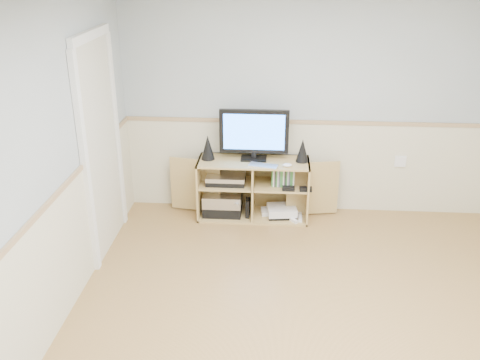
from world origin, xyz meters
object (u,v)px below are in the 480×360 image
Objects in this scene: keyboard at (263,166)px; monitor at (254,133)px; game_consoles at (281,211)px; media_cabinet at (253,186)px.

monitor is at bearing 133.19° from keyboard.
monitor is 0.93m from game_consoles.
keyboard reaches higher than game_consoles.
keyboard reaches higher than media_cabinet.
keyboard is at bearing -147.29° from game_consoles.
monitor is (0.00, -0.01, 0.61)m from media_cabinet.
game_consoles is (0.20, 0.13, -0.59)m from keyboard.
media_cabinet is 0.39m from keyboard.
game_consoles is at bearing 46.11° from keyboard.
media_cabinet reaches higher than game_consoles.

